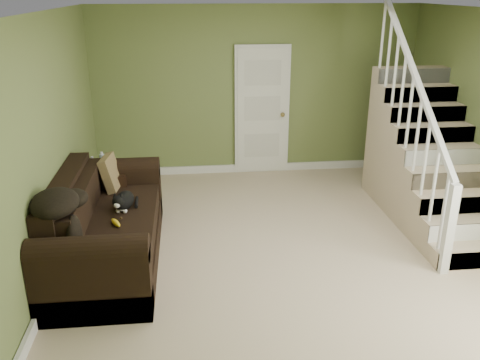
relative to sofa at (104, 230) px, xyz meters
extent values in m
cube|color=#C2A88C|center=(2.02, -0.04, -0.36)|extent=(5.00, 5.50, 0.01)
cube|color=white|center=(2.02, -0.04, 2.24)|extent=(5.00, 5.50, 0.01)
cube|color=olive|center=(2.02, 2.71, 0.94)|extent=(5.00, 0.04, 2.60)
cube|color=olive|center=(2.02, -2.79, 0.94)|extent=(5.00, 0.04, 2.60)
cube|color=olive|center=(-0.48, -0.04, 0.94)|extent=(0.04, 5.50, 2.60)
cube|color=white|center=(2.02, 2.68, -0.30)|extent=(5.00, 0.04, 0.12)
cube|color=white|center=(-0.45, -0.04, -0.30)|extent=(0.04, 5.50, 0.12)
cube|color=white|center=(2.12, 2.68, 0.65)|extent=(0.86, 0.05, 2.02)
cube|color=white|center=(2.12, 2.66, 0.64)|extent=(0.78, 0.04, 1.96)
sphere|color=olive|center=(2.44, 2.61, 0.59)|extent=(0.07, 0.07, 0.07)
cube|color=#C2A88C|center=(4.02, -0.50, -0.26)|extent=(1.00, 0.27, 0.20)
cylinder|color=white|center=(3.57, -0.50, 0.29)|extent=(0.04, 0.04, 0.90)
cube|color=#C2A88C|center=(4.02, -0.23, -0.16)|extent=(1.00, 0.27, 0.40)
cylinder|color=white|center=(3.57, -0.23, 0.49)|extent=(0.04, 0.04, 0.90)
cube|color=#C2A88C|center=(4.02, 0.04, -0.06)|extent=(1.00, 0.27, 0.60)
cylinder|color=white|center=(3.57, 0.04, 0.69)|extent=(0.04, 0.04, 0.90)
cube|color=#C2A88C|center=(4.02, 0.31, 0.04)|extent=(1.00, 0.27, 0.80)
cylinder|color=white|center=(3.57, 0.31, 0.89)|extent=(0.04, 0.04, 0.90)
cube|color=#C2A88C|center=(4.02, 0.58, 0.14)|extent=(1.00, 0.27, 1.00)
cylinder|color=white|center=(3.57, 0.58, 1.09)|extent=(0.04, 0.04, 0.90)
cube|color=#C2A88C|center=(4.02, 0.85, 0.24)|extent=(1.00, 0.27, 1.20)
cylinder|color=white|center=(3.57, 0.85, 1.29)|extent=(0.04, 0.04, 0.90)
cube|color=#C2A88C|center=(4.02, 1.12, 0.34)|extent=(1.00, 0.27, 1.40)
cylinder|color=white|center=(3.57, 1.12, 1.49)|extent=(0.04, 0.04, 0.90)
cube|color=#C2A88C|center=(4.02, 1.39, 0.44)|extent=(1.00, 0.27, 1.60)
cylinder|color=white|center=(3.57, 1.39, 1.69)|extent=(0.04, 0.04, 0.90)
cube|color=#C2A88C|center=(4.02, 1.66, 0.54)|extent=(1.00, 0.27, 1.80)
cylinder|color=white|center=(3.57, 1.66, 1.89)|extent=(0.04, 0.04, 0.90)
cube|color=white|center=(3.57, -0.66, 0.14)|extent=(0.09, 0.09, 1.00)
cube|color=white|center=(3.57, 0.58, 1.54)|extent=(0.06, 2.46, 1.84)
cube|color=black|center=(0.05, 0.00, -0.23)|extent=(1.04, 2.42, 0.27)
cube|color=black|center=(0.16, 0.00, 0.03)|extent=(0.79, 1.82, 0.24)
cube|color=black|center=(0.05, -1.07, -0.02)|extent=(1.04, 0.27, 0.68)
cube|color=black|center=(0.05, 1.07, -0.02)|extent=(1.04, 0.27, 0.68)
cylinder|color=black|center=(0.05, -1.07, 0.32)|extent=(1.04, 0.27, 0.27)
cylinder|color=black|center=(0.05, 1.07, 0.32)|extent=(1.04, 0.27, 0.27)
cube|color=black|center=(-0.36, 0.00, 0.25)|extent=(0.22, 1.87, 0.69)
cube|color=black|center=(-0.19, 0.00, 0.33)|extent=(0.15, 1.80, 0.38)
cube|color=black|center=(-0.14, 1.06, -0.04)|extent=(0.65, 0.65, 0.65)
cylinder|color=silver|center=(-0.23, 0.99, 0.39)|extent=(0.06, 0.06, 0.20)
cylinder|color=#2C4AAB|center=(-0.23, 0.99, 0.39)|extent=(0.07, 0.07, 0.05)
cylinder|color=white|center=(-0.23, 0.99, 0.50)|extent=(0.03, 0.03, 0.03)
cylinder|color=silver|center=(-0.07, 1.03, 0.39)|extent=(0.06, 0.06, 0.20)
cylinder|color=#2C4AAB|center=(-0.07, 1.03, 0.39)|extent=(0.07, 0.07, 0.05)
cylinder|color=white|center=(-0.07, 1.03, 0.50)|extent=(0.03, 0.03, 0.03)
cylinder|color=silver|center=(-0.14, 1.16, 0.39)|extent=(0.06, 0.06, 0.20)
cylinder|color=#2C4AAB|center=(-0.14, 1.16, 0.39)|extent=(0.07, 0.07, 0.05)
cylinder|color=white|center=(-0.14, 1.16, 0.50)|extent=(0.03, 0.03, 0.03)
ellipsoid|color=black|center=(0.22, 0.20, 0.25)|extent=(0.27, 0.39, 0.19)
ellipsoid|color=white|center=(0.22, 0.12, 0.21)|extent=(0.14, 0.17, 0.10)
sphere|color=black|center=(0.22, 0.01, 0.32)|extent=(0.15, 0.15, 0.13)
ellipsoid|color=white|center=(0.22, -0.04, 0.29)|extent=(0.08, 0.07, 0.06)
cone|color=black|center=(0.18, 0.03, 0.38)|extent=(0.05, 0.06, 0.06)
cone|color=black|center=(0.25, 0.03, 0.38)|extent=(0.05, 0.06, 0.06)
cylinder|color=black|center=(0.31, 0.34, 0.17)|extent=(0.05, 0.27, 0.04)
ellipsoid|color=yellow|center=(0.17, -0.23, 0.18)|extent=(0.14, 0.20, 0.06)
cube|color=#47331C|center=(0.00, 0.82, 0.36)|extent=(0.24, 0.43, 0.42)
ellipsoid|color=black|center=(-0.28, -0.69, 0.62)|extent=(0.56, 0.66, 0.23)
camera|label=1|loc=(0.95, -5.08, 2.46)|focal=38.00mm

